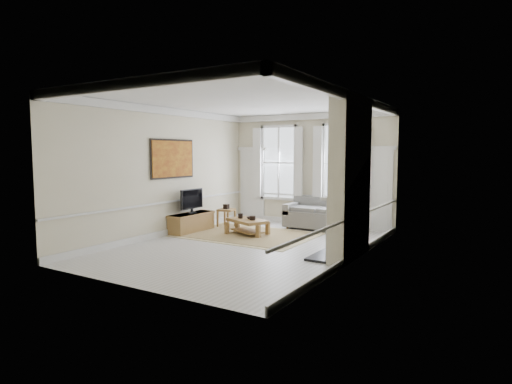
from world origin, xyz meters
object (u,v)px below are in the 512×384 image
Objects in this scene: sofa at (321,216)px; coffee_table at (247,222)px; tv_stand at (192,223)px; side_table at (226,213)px.

sofa reaches higher than coffee_table.
tv_stand is at bearing -140.45° from coffee_table.
sofa is at bearing 79.03° from coffee_table.
sofa is 2.33m from coffee_table.
tv_stand reaches higher than coffee_table.
sofa is 2.80m from side_table.
tv_stand is at bearing -110.00° from side_table.
side_table is (-2.53, -1.21, 0.07)m from sofa.
sofa is at bearing 38.38° from tv_stand.
coffee_table is at bearing 15.03° from tv_stand.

